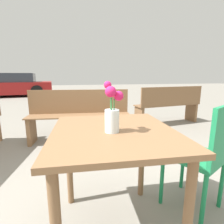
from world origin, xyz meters
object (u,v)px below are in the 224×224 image
object	(u,v)px
cafe_chair	(205,151)
bench_far	(80,113)
parked_car	(14,85)
flower_vase	(112,114)
table_front	(114,148)
table_back	(93,98)
bench_near	(169,104)

from	to	relation	value
cafe_chair	bench_far	xyz separation A→B (m)	(-0.87, 1.86, -0.05)
cafe_chair	parked_car	size ratio (longest dim) A/B	0.22
cafe_chair	bench_far	size ratio (longest dim) A/B	0.53
flower_vase	bench_far	xyz separation A→B (m)	(-0.12, 1.95, -0.40)
cafe_chair	bench_far	world-z (taller)	cafe_chair
table_front	table_back	xyz separation A→B (m)	(0.19, 2.80, -0.04)
table_front	bench_near	xyz separation A→B (m)	(1.85, 2.45, -0.17)
parked_car	table_front	bearing A→B (deg)	-70.39
bench_near	table_back	bearing A→B (deg)	168.07
flower_vase	parked_car	world-z (taller)	parked_car
flower_vase	bench_far	bearing A→B (deg)	93.59
bench_near	table_back	distance (m)	1.70
cafe_chair	table_front	bearing A→B (deg)	-176.65
flower_vase	table_back	bearing A→B (deg)	85.73
bench_near	parked_car	world-z (taller)	parked_car
bench_near	table_back	size ratio (longest dim) A/B	2.15
flower_vase	parked_car	distance (m)	9.89
cafe_chair	bench_near	size ratio (longest dim) A/B	0.56
cafe_chair	parked_car	world-z (taller)	parked_car
table_back	cafe_chair	bearing A→B (deg)	-79.05
table_back	parked_car	world-z (taller)	parked_car
table_front	parked_car	xyz separation A→B (m)	(-3.30, 9.28, -0.05)
table_front	table_back	size ratio (longest dim) A/B	1.18
cafe_chair	bench_near	distance (m)	2.66
bench_far	bench_near	bearing A→B (deg)	15.49
table_front	parked_car	world-z (taller)	parked_car
table_front	bench_near	distance (m)	3.08
table_front	table_back	world-z (taller)	table_front
flower_vase	table_front	bearing A→B (deg)	66.72
table_front	bench_far	world-z (taller)	bench_far
flower_vase	bench_near	bearing A→B (deg)	53.21
bench_far	table_back	bearing A→B (deg)	69.61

